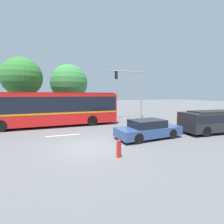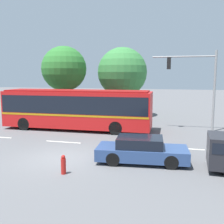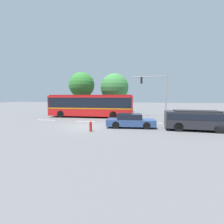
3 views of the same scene
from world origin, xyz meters
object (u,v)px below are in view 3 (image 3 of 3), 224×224
street_tree_left (82,85)px  fire_hydrant (91,127)px  traffic_light_pole (158,89)px  street_tree_centre (115,88)px  sedan_foreground (130,121)px  city_bus (91,105)px  suv_left_lane (196,119)px

street_tree_left → fire_hydrant: (6.31, -14.26, -4.54)m
traffic_light_pole → street_tree_centre: 9.28m
fire_hydrant → sedan_foreground: bearing=37.6°
sedan_foreground → street_tree_centre: bearing=100.5°
street_tree_left → traffic_light_pole: bearing=-14.9°
city_bus → sedan_foreground: city_bus is taller
sedan_foreground → street_tree_centre: size_ratio=0.64×
suv_left_lane → street_tree_left: size_ratio=0.70×
street_tree_centre → traffic_light_pole: bearing=-38.8°
street_tree_centre → suv_left_lane: bearing=-56.8°
city_bus → fire_hydrant: bearing=107.0°
city_bus → street_tree_centre: size_ratio=1.65×
traffic_light_pole → street_tree_centre: size_ratio=0.86×
sedan_foreground → fire_hydrant: (-3.11, -2.40, -0.20)m
city_bus → traffic_light_pole: 9.77m
city_bus → traffic_light_pole: size_ratio=1.92×
suv_left_lane → street_tree_left: 19.70m
sedan_foreground → street_tree_left: size_ratio=0.64×
city_bus → suv_left_lane: 13.58m
traffic_light_pole → street_tree_left: (-12.67, 3.37, 0.92)m
street_tree_left → street_tree_centre: bearing=24.1°
city_bus → street_tree_left: size_ratio=1.65×
street_tree_left → street_tree_centre: (5.45, 2.44, -0.34)m
sedan_foreground → street_tree_left: (-9.42, 11.86, 4.34)m
street_tree_centre → street_tree_left: bearing=-155.9°
city_bus → street_tree_centre: street_tree_centre is taller
city_bus → sedan_foreground: size_ratio=2.57×
city_bus → suv_left_lane: bearing=148.2°
street_tree_centre → fire_hydrant: street_tree_centre is taller
street_tree_centre → sedan_foreground: bearing=-74.5°
sedan_foreground → suv_left_lane: suv_left_lane is taller
sedan_foreground → traffic_light_pole: (3.25, 8.49, 3.41)m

